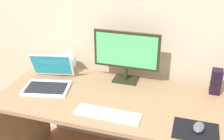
% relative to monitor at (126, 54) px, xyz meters
% --- Properties ---
extents(wall_back, '(6.00, 0.04, 2.50)m').
position_rel_monitor_xyz_m(wall_back, '(-0.03, 0.17, 0.32)').
color(wall_back, '#BDAC8D').
rests_on(wall_back, ground_plane).
extents(desk, '(1.51, 0.70, 0.72)m').
position_rel_monitor_xyz_m(desk, '(-0.03, -0.26, -0.35)').
color(desk, '#8B6C4A').
rests_on(desk, ground_plane).
extents(monitor, '(0.48, 0.14, 0.38)m').
position_rel_monitor_xyz_m(monitor, '(0.00, 0.00, 0.00)').
color(monitor, black).
rests_on(monitor, desk).
extents(speaker_right, '(0.07, 0.08, 0.18)m').
position_rel_monitor_xyz_m(speaker_right, '(0.63, 0.00, -0.12)').
color(speaker_right, black).
rests_on(speaker_right, desk).
extents(laptop, '(0.37, 0.37, 0.21)m').
position_rel_monitor_xyz_m(laptop, '(-0.51, -0.24, -0.17)').
color(laptop, white).
rests_on(laptop, desk).
extents(fishbowl, '(0.19, 0.19, 0.19)m').
position_rel_monitor_xyz_m(fishbowl, '(-0.49, -0.01, -0.12)').
color(fishbowl, silver).
rests_on(fishbowl, desk).
extents(keyboard_external, '(0.41, 0.13, 0.01)m').
position_rel_monitor_xyz_m(keyboard_external, '(0.01, -0.47, -0.21)').
color(keyboard_external, white).
rests_on(keyboard_external, desk).
extents(mousepad, '(0.25, 0.20, 0.00)m').
position_rel_monitor_xyz_m(mousepad, '(0.52, -0.47, -0.21)').
color(mousepad, black).
rests_on(mousepad, desk).
extents(mouse, '(0.08, 0.11, 0.04)m').
position_rel_monitor_xyz_m(mouse, '(0.54, -0.46, -0.19)').
color(mouse, '#4F5356').
rests_on(mouse, mousepad).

